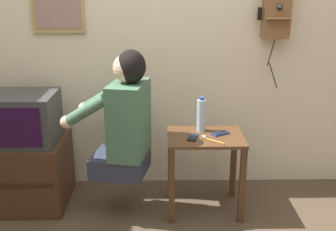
{
  "coord_description": "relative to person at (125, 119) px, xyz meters",
  "views": [
    {
      "loc": [
        0.04,
        -2.16,
        1.61
      ],
      "look_at": [
        0.08,
        0.52,
        0.73
      ],
      "focal_mm": 45.0,
      "sensor_mm": 36.0,
      "label": 1
    }
  ],
  "objects": [
    {
      "name": "tv_stand",
      "position": [
        -0.8,
        0.16,
        -0.46
      ],
      "size": [
        0.68,
        0.53,
        0.5
      ],
      "color": "#422819",
      "rests_on": "ground_plane"
    },
    {
      "name": "wall_back",
      "position": [
        0.21,
        0.52,
        0.56
      ],
      "size": [
        6.8,
        0.05,
        2.55
      ],
      "color": "beige",
      "rests_on": "ground_plane"
    },
    {
      "name": "toothbrush",
      "position": [
        0.58,
        -0.06,
        -0.13
      ],
      "size": [
        0.14,
        0.12,
        0.02
      ],
      "rotation": [
        0.0,
        0.0,
        0.89
      ],
      "color": "orange",
      "rests_on": "side_table"
    },
    {
      "name": "cell_phone_held",
      "position": [
        0.46,
        -0.0,
        -0.13
      ],
      "size": [
        0.09,
        0.14,
        0.01
      ],
      "rotation": [
        0.0,
        0.0,
        -0.25
      ],
      "color": "black",
      "rests_on": "side_table"
    },
    {
      "name": "framed_picture",
      "position": [
        -0.5,
        0.48,
        0.74
      ],
      "size": [
        0.39,
        0.03,
        0.46
      ],
      "color": "tan"
    },
    {
      "name": "cell_phone_spare",
      "position": [
        0.66,
        0.07,
        -0.13
      ],
      "size": [
        0.14,
        0.11,
        0.01
      ],
      "rotation": [
        0.0,
        0.0,
        -1.04
      ],
      "color": "navy",
      "rests_on": "side_table"
    },
    {
      "name": "side_table",
      "position": [
        0.55,
        0.05,
        -0.27
      ],
      "size": [
        0.53,
        0.42,
        0.57
      ],
      "color": "#51331E",
      "rests_on": "ground_plane"
    },
    {
      "name": "water_bottle",
      "position": [
        0.53,
        0.14,
        -0.02
      ],
      "size": [
        0.06,
        0.06,
        0.25
      ],
      "color": "#ADC6DB",
      "rests_on": "side_table"
    },
    {
      "name": "wall_phone_antique",
      "position": [
        1.09,
        0.44,
        0.68
      ],
      "size": [
        0.23,
        0.19,
        0.82
      ],
      "color": "brown"
    },
    {
      "name": "person",
      "position": [
        0.0,
        0.0,
        0.0
      ],
      "size": [
        0.59,
        0.47,
        0.86
      ],
      "rotation": [
        0.0,
        0.0,
        1.37
      ],
      "color": "#2D3347",
      "rests_on": "ground_plane"
    },
    {
      "name": "television",
      "position": [
        -0.78,
        0.14,
        -0.04
      ],
      "size": [
        0.58,
        0.41,
        0.35
      ],
      "color": "#38383A",
      "rests_on": "tv_stand"
    }
  ]
}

